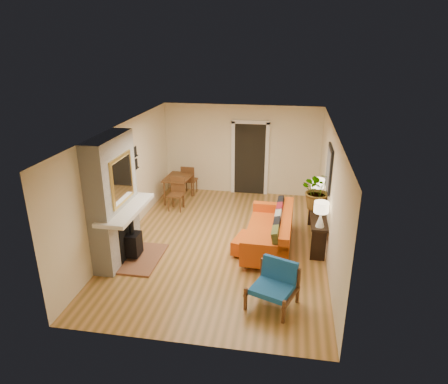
% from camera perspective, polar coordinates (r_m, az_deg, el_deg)
% --- Properties ---
extents(room_shell, '(6.50, 6.50, 6.50)m').
position_cam_1_polar(room_shell, '(10.99, 5.25, 4.74)').
color(room_shell, '#BB8348').
rests_on(room_shell, ground).
extents(fireplace, '(1.09, 1.68, 2.60)m').
position_cam_1_polar(fireplace, '(8.26, -15.27, -1.52)').
color(fireplace, white).
rests_on(fireplace, ground).
extents(sofa, '(1.01, 2.24, 0.87)m').
position_cam_1_polar(sofa, '(8.78, 6.98, -5.67)').
color(sofa, silver).
rests_on(sofa, ground).
extents(ottoman, '(0.85, 0.85, 0.36)m').
position_cam_1_polar(ottoman, '(8.58, 4.00, -7.53)').
color(ottoman, silver).
rests_on(ottoman, ground).
extents(blue_chair, '(0.95, 0.93, 0.77)m').
position_cam_1_polar(blue_chair, '(7.04, 7.30, -12.64)').
color(blue_chair, brown).
rests_on(blue_chair, ground).
extents(dining_table, '(0.74, 1.65, 0.88)m').
position_cam_1_polar(dining_table, '(11.21, -6.22, 1.47)').
color(dining_table, brown).
rests_on(dining_table, ground).
extents(console_table, '(0.34, 1.85, 0.72)m').
position_cam_1_polar(console_table, '(9.13, 13.18, -3.65)').
color(console_table, black).
rests_on(console_table, ground).
extents(lamp_near, '(0.30, 0.30, 0.54)m').
position_cam_1_polar(lamp_near, '(8.26, 13.70, -2.70)').
color(lamp_near, white).
rests_on(lamp_near, console_table).
extents(lamp_far, '(0.30, 0.30, 0.54)m').
position_cam_1_polar(lamp_far, '(9.59, 13.22, 0.70)').
color(lamp_far, white).
rests_on(lamp_far, console_table).
extents(houseplant, '(0.95, 0.87, 0.89)m').
position_cam_1_polar(houseplant, '(9.10, 13.36, 0.29)').
color(houseplant, '#1E5919').
rests_on(houseplant, console_table).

